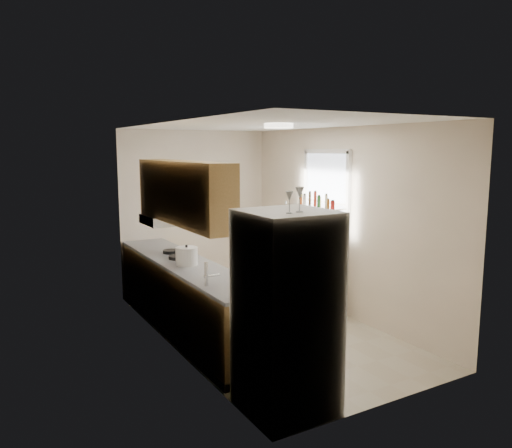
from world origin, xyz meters
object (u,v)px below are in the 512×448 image
at_px(cutting_board, 319,241).
at_px(espresso_machine, 311,229).
at_px(rice_cooker, 187,256).
at_px(frying_pan_large, 178,257).
at_px(refrigerator, 286,312).

height_order(cutting_board, espresso_machine, espresso_machine).
xyz_separation_m(rice_cooker, frying_pan_large, (0.02, 0.37, -0.09)).
xyz_separation_m(rice_cooker, cutting_board, (1.97, -0.06, 0.02)).
distance_m(rice_cooker, cutting_board, 1.97).
xyz_separation_m(refrigerator, espresso_machine, (1.99, 2.36, 0.24)).
bearing_deg(cutting_board, espresso_machine, 72.76).
height_order(frying_pan_large, espresso_machine, espresso_machine).
bearing_deg(frying_pan_large, espresso_machine, -21.79).
xyz_separation_m(frying_pan_large, cutting_board, (1.94, -0.42, 0.10)).
bearing_deg(cutting_board, frying_pan_large, 167.73).
relative_size(rice_cooker, espresso_machine, 1.07).
bearing_deg(espresso_machine, frying_pan_large, 162.64).
distance_m(refrigerator, frying_pan_large, 2.47).
bearing_deg(refrigerator, rice_cooker, 92.08).
bearing_deg(refrigerator, frying_pan_large, 91.20).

